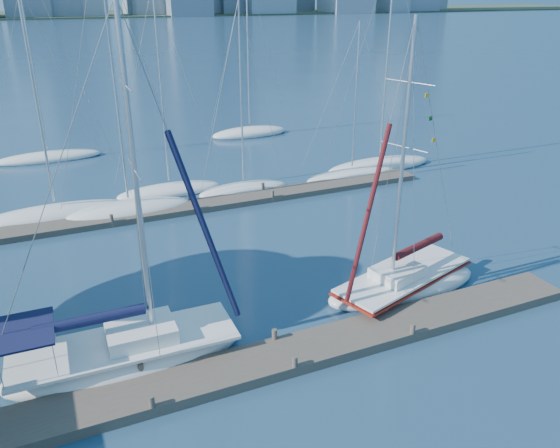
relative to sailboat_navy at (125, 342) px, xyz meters
name	(u,v)px	position (x,y,z in m)	size (l,w,h in m)	color
ground	(284,361)	(5.30, -2.08, -1.00)	(700.00, 700.00, 0.00)	navy
near_dock	(284,356)	(5.30, -2.08, -0.80)	(26.00, 2.00, 0.40)	#50443A
far_dock	(209,204)	(7.30, 13.92, -0.82)	(30.00, 1.80, 0.36)	#50443A
far_shore	(37,15)	(5.30, 317.92, -1.00)	(800.00, 100.00, 1.50)	#38472D
sailboat_navy	(125,342)	(0.00, 0.00, 0.00)	(8.56, 2.93, 13.04)	white
sailboat_maroon	(404,271)	(12.28, 0.39, 0.01)	(7.98, 4.63, 12.27)	white
bg_boat_0	(56,214)	(-1.54, 15.79, -0.70)	(9.23, 3.87, 16.09)	white
bg_boat_1	(129,209)	(2.55, 14.69, -0.69)	(7.67, 2.69, 15.97)	white
bg_boat_2	(170,190)	(5.63, 17.30, -0.75)	(7.26, 3.56, 13.25)	white
bg_boat_3	(244,189)	(10.23, 15.53, -0.75)	(6.48, 3.08, 12.41)	white
bg_boat_4	(352,175)	(18.50, 15.38, -0.78)	(7.39, 4.71, 11.01)	white
bg_boat_5	(379,165)	(21.58, 16.45, -0.71)	(9.05, 3.73, 15.93)	white
bg_boat_6	(49,157)	(-1.42, 28.92, -0.75)	(8.34, 4.55, 13.06)	white
bg_boat_7	(250,132)	(16.17, 29.99, -0.69)	(7.48, 3.13, 14.92)	white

